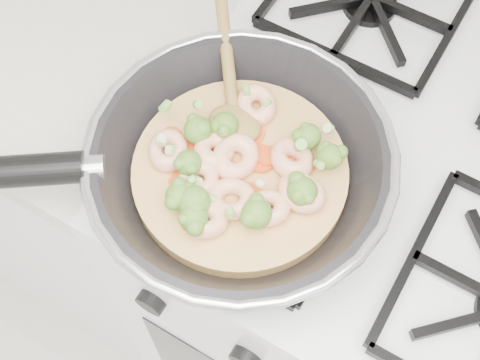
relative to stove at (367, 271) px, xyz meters
The scene contains 3 objects.
stove is the anchor object (origin of this frame).
counter_left 0.80m from the stove, behind, with size 1.00×0.60×0.90m.
skillet 0.55m from the stove, 133.15° to the right, with size 0.46×0.47×0.10m.
Camera 1 is at (0.01, 1.24, 1.57)m, focal length 49.86 mm.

